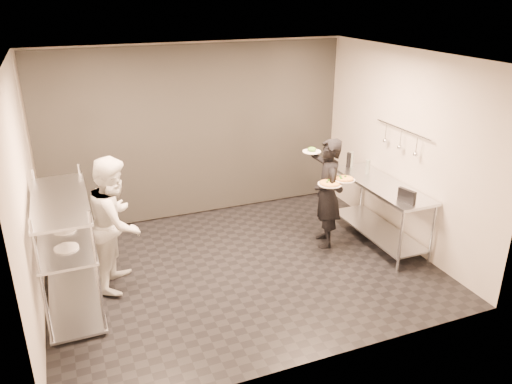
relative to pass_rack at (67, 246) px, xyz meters
name	(u,v)px	position (x,y,z in m)	size (l,w,h in m)	color
room_shell	(212,146)	(2.15, 1.18, 0.63)	(5.00, 4.00, 2.80)	black
pass_rack	(67,246)	(0.00, 0.00, 0.00)	(0.60, 1.60, 1.50)	silver
prep_counter	(380,202)	(4.33, 0.00, -0.14)	(0.60, 1.80, 0.92)	silver
utensil_rail	(401,140)	(4.58, 0.00, 0.78)	(0.07, 1.20, 0.31)	silver
waiter	(327,193)	(3.55, 0.21, 0.04)	(0.59, 0.39, 1.61)	black
chef	(116,222)	(0.60, 0.26, 0.08)	(0.83, 0.65, 1.70)	white
pizza_plate_near	(330,183)	(3.45, -0.01, 0.28)	(0.33, 0.33, 0.05)	white
pizza_plate_far	(344,179)	(3.67, -0.02, 0.32)	(0.29, 0.29, 0.05)	white
salad_plate	(312,150)	(3.43, 0.51, 0.61)	(0.27, 0.27, 0.07)	white
pos_monitor	(407,196)	(4.21, -0.70, 0.24)	(0.05, 0.26, 0.19)	black
bottle_green	(351,159)	(4.30, 0.80, 0.27)	(0.07, 0.07, 0.24)	gray
bottle_clear	(368,167)	(4.37, 0.44, 0.26)	(0.07, 0.07, 0.22)	gray
bottle_dark	(349,160)	(4.25, 0.80, 0.27)	(0.07, 0.07, 0.24)	black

